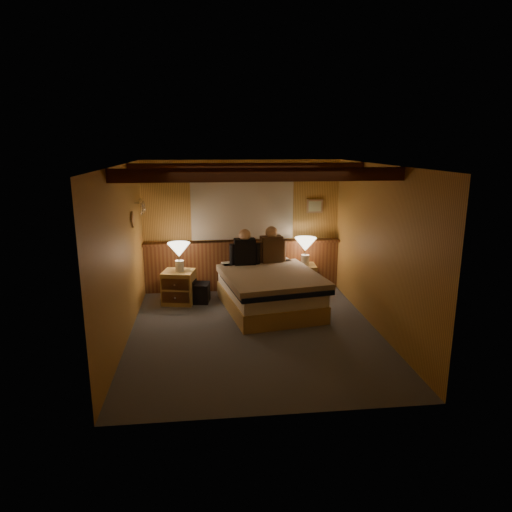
{
  "coord_description": "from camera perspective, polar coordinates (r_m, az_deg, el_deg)",
  "views": [
    {
      "loc": [
        -0.68,
        -6.15,
        2.67
      ],
      "look_at": [
        0.06,
        0.4,
        1.05
      ],
      "focal_mm": 32.0,
      "sensor_mm": 36.0,
      "label": 1
    }
  ],
  "objects": [
    {
      "name": "nightstand_left",
      "position": [
        7.96,
        -9.63,
        -3.84
      ],
      "size": [
        0.6,
        0.56,
        0.57
      ],
      "rotation": [
        0.0,
        0.0,
        -0.21
      ],
      "color": "#AB8649",
      "rests_on": "floor"
    },
    {
      "name": "floor",
      "position": [
        6.74,
        -0.17,
        -9.52
      ],
      "size": [
        4.2,
        4.2,
        0.0
      ],
      "primitive_type": "plane",
      "color": "#494D57",
      "rests_on": "ground"
    },
    {
      "name": "ceiling",
      "position": [
        6.2,
        -0.18,
        11.31
      ],
      "size": [
        4.2,
        4.2,
        0.0
      ],
      "primitive_type": "plane",
      "rotation": [
        3.14,
        0.0,
        0.0
      ],
      "color": "#B88F45",
      "rests_on": "wall_back"
    },
    {
      "name": "nightstand_right",
      "position": [
        8.46,
        5.81,
        -2.8
      ],
      "size": [
        0.5,
        0.45,
        0.52
      ],
      "rotation": [
        0.0,
        0.0,
        -0.06
      ],
      "color": "#AB8649",
      "rests_on": "floor"
    },
    {
      "name": "person_right",
      "position": [
        8.03,
        1.93,
        1.1
      ],
      "size": [
        0.54,
        0.27,
        0.66
      ],
      "rotation": [
        0.0,
        0.0,
        0.16
      ],
      "color": "#462F1C",
      "rests_on": "bed"
    },
    {
      "name": "bed",
      "position": [
        7.53,
        1.69,
        -4.29
      ],
      "size": [
        1.73,
        2.09,
        0.64
      ],
      "rotation": [
        0.0,
        0.0,
        0.17
      ],
      "color": "#AB8649",
      "rests_on": "floor"
    },
    {
      "name": "person_left",
      "position": [
        7.87,
        -1.41,
        0.77
      ],
      "size": [
        0.53,
        0.22,
        0.65
      ],
      "rotation": [
        0.0,
        0.0,
        0.04
      ],
      "color": "black",
      "rests_on": "bed"
    },
    {
      "name": "lamp_left",
      "position": [
        7.77,
        -9.61,
        0.55
      ],
      "size": [
        0.38,
        0.38,
        0.5
      ],
      "color": "white",
      "rests_on": "nightstand_left"
    },
    {
      "name": "framed_print",
      "position": [
        8.55,
        7.36,
        6.18
      ],
      "size": [
        0.3,
        0.04,
        0.25
      ],
      "color": "tan",
      "rests_on": "wall_back"
    },
    {
      "name": "coat_rail",
      "position": [
        7.86,
        -14.1,
        6.08
      ],
      "size": [
        0.05,
        0.55,
        0.24
      ],
      "color": "silver",
      "rests_on": "wall_left"
    },
    {
      "name": "curtain_window",
      "position": [
        8.29,
        -1.72,
        5.85
      ],
      "size": [
        2.18,
        0.09,
        1.11
      ],
      "color": "#411E10",
      "rests_on": "wall_back"
    },
    {
      "name": "wall_front",
      "position": [
        4.37,
        2.86,
        -5.91
      ],
      "size": [
        3.6,
        0.0,
        3.6
      ],
      "primitive_type": "plane",
      "rotation": [
        -1.57,
        0.0,
        0.0
      ],
      "color": "gold",
      "rests_on": "floor"
    },
    {
      "name": "ceiling_beams",
      "position": [
        6.35,
        -0.33,
        10.56
      ],
      "size": [
        3.6,
        1.65,
        0.16
      ],
      "color": "#411E10",
      "rests_on": "ceiling"
    },
    {
      "name": "wall_right",
      "position": [
        6.79,
        15.1,
        0.83
      ],
      "size": [
        0.0,
        4.2,
        4.2
      ],
      "primitive_type": "plane",
      "rotation": [
        1.57,
        0.0,
        -1.57
      ],
      "color": "gold",
      "rests_on": "floor"
    },
    {
      "name": "wainscot",
      "position": [
        8.5,
        -1.67,
        -1.07
      ],
      "size": [
        3.6,
        0.23,
        0.94
      ],
      "color": "brown",
      "rests_on": "wall_back"
    },
    {
      "name": "wall_left",
      "position": [
        6.43,
        -16.34,
        0.02
      ],
      "size": [
        0.0,
        4.2,
        4.2
      ],
      "primitive_type": "plane",
      "rotation": [
        1.57,
        0.0,
        1.57
      ],
      "color": "gold",
      "rests_on": "floor"
    },
    {
      "name": "lamp_right",
      "position": [
        8.27,
        6.2,
        1.24
      ],
      "size": [
        0.39,
        0.39,
        0.51
      ],
      "color": "white",
      "rests_on": "nightstand_right"
    },
    {
      "name": "duffel_bag",
      "position": [
        8.0,
        -7.87,
        -4.5
      ],
      "size": [
        0.6,
        0.41,
        0.4
      ],
      "rotation": [
        0.0,
        0.0,
        -0.14
      ],
      "color": "black",
      "rests_on": "floor"
    },
    {
      "name": "wall_back",
      "position": [
        8.41,
        -1.74,
        3.75
      ],
      "size": [
        3.6,
        0.0,
        3.6
      ],
      "primitive_type": "plane",
      "rotation": [
        1.57,
        0.0,
        0.0
      ],
      "color": "gold",
      "rests_on": "floor"
    }
  ]
}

